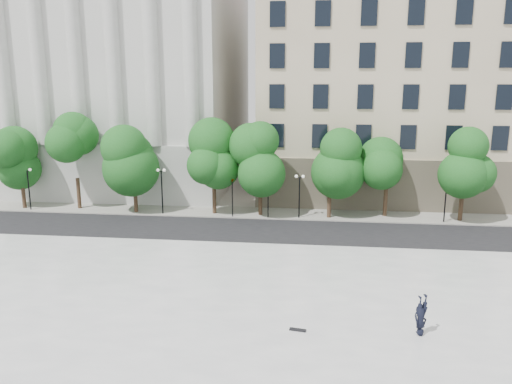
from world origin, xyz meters
TOP-DOWN VIEW (x-y plane):
  - ground at (0.00, 0.00)m, footprint 160.00×160.00m
  - plaza at (0.00, 3.00)m, footprint 44.00×22.00m
  - street at (0.00, 18.00)m, footprint 60.00×8.00m
  - far_sidewalk at (0.00, 24.00)m, footprint 60.00×4.00m
  - building_west at (-17.00, 38.57)m, footprint 31.50×27.65m
  - building_east at (20.00, 38.91)m, footprint 36.00×26.15m
  - traffic_light_west at (0.34, 22.30)m, footprint 0.54×1.85m
  - traffic_light_east at (3.56, 22.30)m, footprint 0.59×1.69m
  - person_lying at (12.58, 1.38)m, footprint 1.66×2.08m
  - skateboard at (6.89, 1.14)m, footprint 0.81×0.33m
  - street_trees at (-0.95, 23.31)m, footprint 44.76×5.32m
  - lamp_posts at (0.13, 22.60)m, footprint 38.92×0.28m

SIDE VIEW (x-z plane):
  - ground at x=0.00m, z-range 0.00..0.00m
  - street at x=0.00m, z-range 0.00..0.02m
  - far_sidewalk at x=0.00m, z-range 0.00..0.12m
  - plaza at x=0.00m, z-range 0.00..0.45m
  - skateboard at x=6.89m, z-range 0.45..0.53m
  - person_lying at x=12.58m, z-range 0.45..0.99m
  - lamp_posts at x=0.13m, z-range 0.69..5.18m
  - traffic_light_east at x=3.56m, z-range 1.58..5.74m
  - traffic_light_west at x=0.34m, z-range 1.62..5.85m
  - street_trees at x=-0.95m, z-range 1.31..8.82m
  - building_east at x=20.00m, z-range -0.36..22.64m
  - building_west at x=-17.00m, z-range 0.09..25.69m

